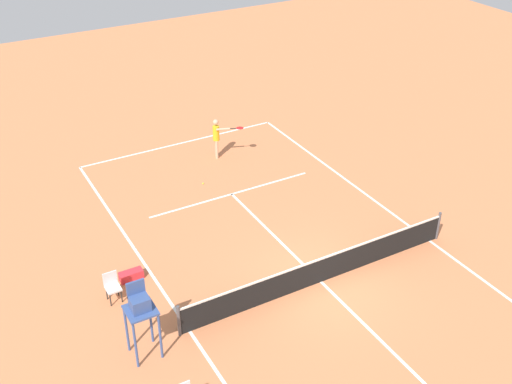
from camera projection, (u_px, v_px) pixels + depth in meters
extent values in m
plane|color=#D37A4C|center=(321.00, 282.00, 20.23)|extent=(60.00, 60.00, 0.00)
cube|color=white|center=(180.00, 143.00, 28.61)|extent=(9.16, 0.10, 0.01)
cube|color=white|center=(429.00, 241.00, 22.15)|extent=(0.10, 22.46, 0.01)
cube|color=white|center=(190.00, 331.00, 18.31)|extent=(0.10, 22.46, 0.01)
cube|color=white|center=(232.00, 194.00, 24.84)|extent=(6.87, 0.10, 0.01)
cube|color=white|center=(321.00, 282.00, 20.23)|extent=(0.10, 12.35, 0.01)
cylinder|color=#4C4C51|center=(438.00, 226.00, 22.00)|extent=(0.10, 0.10, 1.07)
cylinder|color=#4C4C51|center=(179.00, 321.00, 17.91)|extent=(0.10, 0.10, 1.07)
cube|color=black|center=(322.00, 270.00, 20.00)|extent=(9.76, 0.03, 0.91)
cube|color=white|center=(322.00, 258.00, 19.75)|extent=(9.76, 0.04, 0.06)
cylinder|color=#D8A884|center=(216.00, 148.00, 27.36)|extent=(0.12, 0.12, 0.83)
cylinder|color=#D8A884|center=(217.00, 150.00, 27.19)|extent=(0.12, 0.12, 0.83)
cylinder|color=yellow|center=(216.00, 133.00, 26.89)|extent=(0.28, 0.28, 0.65)
sphere|color=#D8A884|center=(216.00, 122.00, 26.63)|extent=(0.23, 0.23, 0.23)
cylinder|color=#D8A884|center=(216.00, 130.00, 27.03)|extent=(0.09, 0.09, 0.58)
cylinder|color=#D8A884|center=(223.00, 129.00, 26.64)|extent=(0.57, 0.28, 0.09)
cylinder|color=black|center=(233.00, 128.00, 26.70)|extent=(0.26, 0.12, 0.04)
ellipsoid|color=red|center=(240.00, 128.00, 26.74)|extent=(0.40, 0.37, 0.04)
sphere|color=#CCE033|center=(203.00, 183.00, 25.48)|extent=(0.07, 0.07, 0.07)
cylinder|color=#38518C|center=(160.00, 336.00, 17.05)|extent=(0.07, 0.07, 1.55)
cylinder|color=#38518C|center=(136.00, 345.00, 16.76)|extent=(0.07, 0.07, 1.55)
cylinder|color=#38518C|center=(151.00, 321.00, 17.57)|extent=(0.07, 0.07, 1.55)
cylinder|color=#38518C|center=(127.00, 329.00, 17.28)|extent=(0.07, 0.07, 1.55)
cube|color=#38518C|center=(141.00, 310.00, 16.75)|extent=(0.80, 0.80, 0.06)
cube|color=#38518C|center=(140.00, 303.00, 16.63)|extent=(0.50, 0.44, 0.40)
cube|color=#38518C|center=(136.00, 289.00, 16.60)|extent=(0.50, 0.06, 0.50)
cylinder|color=#262626|center=(122.00, 296.00, 19.28)|extent=(0.04, 0.04, 0.45)
cylinder|color=#262626|center=(110.00, 300.00, 19.14)|extent=(0.04, 0.04, 0.45)
cylinder|color=#262626|center=(118.00, 290.00, 19.55)|extent=(0.04, 0.04, 0.45)
cylinder|color=#262626|center=(107.00, 293.00, 19.40)|extent=(0.04, 0.04, 0.45)
cube|color=silver|center=(113.00, 288.00, 19.21)|extent=(0.44, 0.44, 0.06)
cube|color=silver|center=(110.00, 278.00, 19.24)|extent=(0.44, 0.04, 0.44)
cube|color=red|center=(131.00, 275.00, 20.27)|extent=(0.76, 0.32, 0.30)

